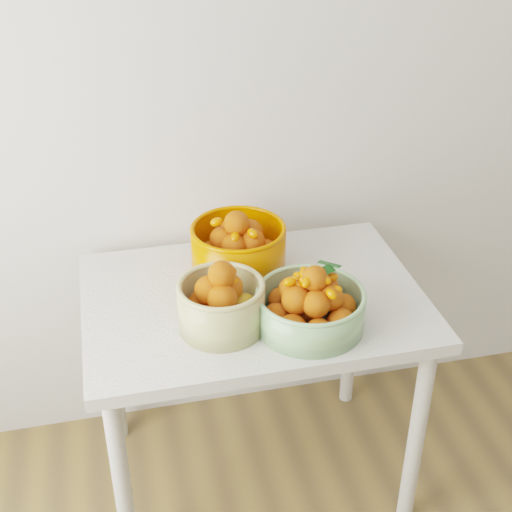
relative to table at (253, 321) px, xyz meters
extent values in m
cube|color=silver|center=(0.38, 0.40, 0.70)|extent=(4.00, 0.04, 2.70)
cube|color=silver|center=(0.00, 0.00, 0.08)|extent=(1.00, 0.70, 0.04)
cylinder|color=silver|center=(-0.44, -0.29, -0.30)|extent=(0.05, 0.05, 0.71)
cylinder|color=silver|center=(0.44, -0.29, -0.30)|extent=(0.05, 0.05, 0.71)
cylinder|color=silver|center=(-0.44, 0.29, -0.30)|extent=(0.05, 0.05, 0.71)
cylinder|color=silver|center=(0.44, 0.29, -0.30)|extent=(0.05, 0.05, 0.71)
cylinder|color=tan|center=(-0.12, -0.13, 0.16)|extent=(0.24, 0.24, 0.14)
torus|color=tan|center=(-0.12, -0.13, 0.23)|extent=(0.25, 0.25, 0.02)
sphere|color=#D1660C|center=(-0.06, -0.13, 0.15)|extent=(0.09, 0.09, 0.09)
sphere|color=#D1660C|center=(-0.10, -0.07, 0.15)|extent=(0.08, 0.08, 0.08)
sphere|color=#F35A13|center=(-0.17, -0.09, 0.15)|extent=(0.08, 0.08, 0.08)
sphere|color=#F35A13|center=(-0.17, -0.17, 0.15)|extent=(0.09, 0.09, 0.09)
sphere|color=#F35A13|center=(-0.10, -0.19, 0.15)|extent=(0.08, 0.08, 0.08)
sphere|color=#F35A13|center=(-0.12, -0.13, 0.15)|extent=(0.08, 0.08, 0.08)
sphere|color=#F35A13|center=(-0.09, -0.11, 0.21)|extent=(0.07, 0.07, 0.07)
sphere|color=#F35A13|center=(-0.15, -0.11, 0.21)|extent=(0.08, 0.08, 0.08)
sphere|color=#F35A13|center=(-0.12, -0.16, 0.21)|extent=(0.08, 0.08, 0.08)
sphere|color=#F35A13|center=(-0.11, -0.13, 0.26)|extent=(0.08, 0.08, 0.08)
ellipsoid|color=#F05803|center=(-0.09, -0.12, 0.24)|extent=(0.04, 0.04, 0.03)
ellipsoid|color=#F05803|center=(-0.09, -0.12, 0.26)|extent=(0.05, 0.04, 0.03)
cylinder|color=#89B67D|center=(0.12, -0.18, 0.15)|extent=(0.37, 0.37, 0.11)
torus|color=#89B67D|center=(0.12, -0.18, 0.20)|extent=(0.37, 0.37, 0.01)
sphere|color=#F35A13|center=(0.22, -0.18, 0.15)|extent=(0.07, 0.07, 0.07)
sphere|color=#F35A13|center=(0.19, -0.11, 0.15)|extent=(0.08, 0.08, 0.08)
sphere|color=#F35A13|center=(0.12, -0.08, 0.15)|extent=(0.08, 0.08, 0.08)
sphere|color=#F35A13|center=(0.05, -0.11, 0.15)|extent=(0.07, 0.07, 0.07)
sphere|color=#F35A13|center=(0.02, -0.18, 0.15)|extent=(0.07, 0.07, 0.07)
sphere|color=#F35A13|center=(0.05, -0.25, 0.15)|extent=(0.08, 0.08, 0.08)
sphere|color=#F35A13|center=(0.11, -0.28, 0.15)|extent=(0.07, 0.07, 0.07)
sphere|color=#F35A13|center=(0.18, -0.25, 0.15)|extent=(0.08, 0.08, 0.08)
sphere|color=#F35A13|center=(0.12, -0.18, 0.15)|extent=(0.07, 0.07, 0.07)
sphere|color=#F35A13|center=(0.17, -0.16, 0.20)|extent=(0.07, 0.07, 0.07)
sphere|color=#F35A13|center=(0.12, -0.13, 0.20)|extent=(0.08, 0.08, 0.08)
sphere|color=#F35A13|center=(0.07, -0.15, 0.20)|extent=(0.07, 0.07, 0.07)
sphere|color=#F35A13|center=(0.07, -0.20, 0.20)|extent=(0.08, 0.08, 0.08)
sphere|color=#F35A13|center=(0.12, -0.23, 0.20)|extent=(0.07, 0.07, 0.07)
sphere|color=#F35A13|center=(0.16, -0.21, 0.20)|extent=(0.07, 0.07, 0.07)
sphere|color=#F35A13|center=(0.13, -0.19, 0.25)|extent=(0.07, 0.07, 0.07)
ellipsoid|color=#F05803|center=(0.08, -0.15, 0.23)|extent=(0.04, 0.05, 0.03)
ellipsoid|color=#F05803|center=(0.06, -0.18, 0.25)|extent=(0.04, 0.03, 0.03)
ellipsoid|color=#F05803|center=(0.12, -0.16, 0.24)|extent=(0.03, 0.04, 0.04)
ellipsoid|color=#F05803|center=(0.09, -0.18, 0.23)|extent=(0.04, 0.03, 0.03)
ellipsoid|color=#F05803|center=(0.10, -0.13, 0.23)|extent=(0.04, 0.05, 0.04)
ellipsoid|color=#F05803|center=(0.18, -0.18, 0.25)|extent=(0.04, 0.03, 0.03)
ellipsoid|color=#F05803|center=(0.13, -0.17, 0.24)|extent=(0.05, 0.04, 0.04)
ellipsoid|color=#F05803|center=(0.16, -0.24, 0.24)|extent=(0.04, 0.05, 0.04)
ellipsoid|color=#F05803|center=(0.12, -0.11, 0.23)|extent=(0.03, 0.04, 0.04)
ellipsoid|color=#F05803|center=(0.10, -0.18, 0.25)|extent=(0.04, 0.03, 0.03)
ellipsoid|color=#F05803|center=(0.18, -0.21, 0.23)|extent=(0.05, 0.04, 0.03)
ellipsoid|color=#F05803|center=(0.12, -0.19, 0.24)|extent=(0.03, 0.04, 0.03)
ellipsoid|color=#F05803|center=(0.15, -0.20, 0.26)|extent=(0.04, 0.05, 0.04)
ellipsoid|color=#F05803|center=(0.11, -0.17, 0.26)|extent=(0.05, 0.04, 0.04)
ellipsoid|color=#F05803|center=(0.16, -0.18, 0.24)|extent=(0.04, 0.03, 0.03)
ellipsoid|color=#F05803|center=(0.16, -0.23, 0.22)|extent=(0.04, 0.05, 0.03)
ellipsoid|color=#F05803|center=(0.10, -0.21, 0.26)|extent=(0.04, 0.05, 0.04)
cylinder|color=#D35600|center=(-0.01, 0.14, 0.17)|extent=(0.31, 0.31, 0.15)
torus|color=#D35600|center=(-0.01, 0.14, 0.25)|extent=(0.31, 0.31, 0.01)
sphere|color=#F35A13|center=(0.07, 0.15, 0.15)|extent=(0.08, 0.08, 0.08)
sphere|color=#F35A13|center=(0.04, 0.21, 0.15)|extent=(0.08, 0.08, 0.08)
sphere|color=#F35A13|center=(-0.03, 0.23, 0.15)|extent=(0.08, 0.08, 0.08)
sphere|color=#F35A13|center=(-0.09, 0.18, 0.15)|extent=(0.08, 0.08, 0.08)
sphere|color=#F35A13|center=(-0.09, 0.10, 0.15)|extent=(0.08, 0.08, 0.08)
sphere|color=#F35A13|center=(-0.03, 0.06, 0.15)|extent=(0.08, 0.08, 0.08)
sphere|color=#F35A13|center=(0.04, 0.07, 0.15)|extent=(0.08, 0.08, 0.08)
sphere|color=#F35A13|center=(-0.01, 0.14, 0.15)|extent=(0.08, 0.08, 0.08)
sphere|color=#F35A13|center=(0.03, 0.17, 0.21)|extent=(0.08, 0.08, 0.08)
sphere|color=#F35A13|center=(-0.02, 0.19, 0.21)|extent=(0.08, 0.08, 0.08)
sphere|color=#F35A13|center=(-0.06, 0.15, 0.21)|extent=(0.08, 0.08, 0.08)
sphere|color=#F35A13|center=(-0.04, 0.10, 0.21)|extent=(0.08, 0.08, 0.08)
sphere|color=#F35A13|center=(0.02, 0.11, 0.21)|extent=(0.08, 0.08, 0.08)
sphere|color=#F35A13|center=(-0.02, 0.14, 0.27)|extent=(0.08, 0.08, 0.08)
ellipsoid|color=#F05803|center=(-0.01, 0.15, 0.26)|extent=(0.04, 0.05, 0.03)
ellipsoid|color=#F05803|center=(0.02, 0.09, 0.25)|extent=(0.05, 0.05, 0.04)
ellipsoid|color=#F05803|center=(-0.04, 0.13, 0.23)|extent=(0.05, 0.04, 0.04)
ellipsoid|color=#F05803|center=(-0.04, 0.15, 0.26)|extent=(0.05, 0.04, 0.04)
ellipsoid|color=#F05803|center=(-0.02, 0.13, 0.28)|extent=(0.05, 0.05, 0.04)
ellipsoid|color=#F05803|center=(-0.02, 0.14, 0.25)|extent=(0.05, 0.05, 0.03)
ellipsoid|color=#F05803|center=(-0.03, 0.09, 0.25)|extent=(0.04, 0.05, 0.04)
ellipsoid|color=#F05803|center=(-0.02, 0.14, 0.28)|extent=(0.05, 0.05, 0.04)
ellipsoid|color=#F05803|center=(-0.08, 0.15, 0.27)|extent=(0.05, 0.04, 0.04)
ellipsoid|color=#F05803|center=(-0.01, 0.14, 0.24)|extent=(0.05, 0.05, 0.04)
ellipsoid|color=#F05803|center=(0.02, 0.10, 0.23)|extent=(0.05, 0.05, 0.04)
camera|label=1|loc=(-0.38, -1.70, 1.29)|focal=50.00mm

